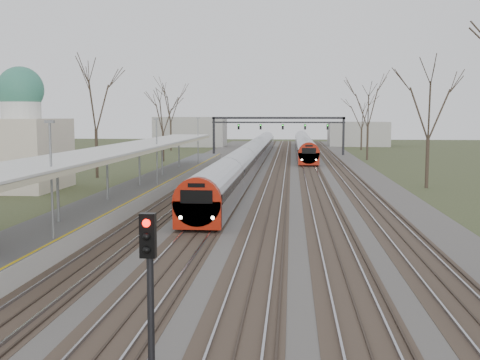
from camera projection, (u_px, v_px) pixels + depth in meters
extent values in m
cube|color=#474442|center=(269.00, 173.00, 65.73)|extent=(24.00, 160.00, 0.10)
cube|color=#4C3828|center=(215.00, 172.00, 66.23)|extent=(2.60, 160.00, 0.06)
cube|color=gray|center=(208.00, 171.00, 66.29)|extent=(0.07, 160.00, 0.12)
cube|color=gray|center=(221.00, 171.00, 66.17)|extent=(0.07, 160.00, 0.12)
cube|color=#4C3828|center=(247.00, 172.00, 65.94)|extent=(2.60, 160.00, 0.06)
cube|color=gray|center=(240.00, 171.00, 65.99)|extent=(0.07, 160.00, 0.12)
cube|color=gray|center=(253.00, 171.00, 65.87)|extent=(0.07, 160.00, 0.12)
cube|color=#4C3828|center=(278.00, 172.00, 65.64)|extent=(2.60, 160.00, 0.06)
cube|color=gray|center=(272.00, 172.00, 65.69)|extent=(0.07, 160.00, 0.12)
cube|color=gray|center=(285.00, 172.00, 65.57)|extent=(0.07, 160.00, 0.12)
cube|color=#4C3828|center=(311.00, 173.00, 65.34)|extent=(2.60, 160.00, 0.06)
cube|color=gray|center=(304.00, 172.00, 65.39)|extent=(0.07, 160.00, 0.12)
cube|color=gray|center=(317.00, 172.00, 65.27)|extent=(0.07, 160.00, 0.12)
cube|color=#4C3828|center=(343.00, 173.00, 65.04)|extent=(2.60, 160.00, 0.06)
cube|color=gray|center=(336.00, 172.00, 65.10)|extent=(0.07, 160.00, 0.12)
cube|color=gray|center=(350.00, 172.00, 64.97)|extent=(0.07, 160.00, 0.12)
cube|color=#9E9B93|center=(151.00, 186.00, 49.11)|extent=(3.50, 69.00, 1.00)
cylinder|color=slate|center=(58.00, 192.00, 29.58)|extent=(0.14, 0.14, 3.00)
cylinder|color=slate|center=(107.00, 176.00, 37.51)|extent=(0.14, 0.14, 3.00)
cylinder|color=slate|center=(139.00, 165.00, 45.43)|extent=(0.14, 0.14, 3.00)
cylinder|color=slate|center=(162.00, 158.00, 53.36)|extent=(0.14, 0.14, 3.00)
cylinder|color=slate|center=(179.00, 153.00, 61.28)|extent=(0.14, 0.14, 3.00)
cube|color=silver|center=(136.00, 146.00, 44.28)|extent=(4.10, 50.00, 0.12)
cube|color=beige|center=(136.00, 148.00, 44.30)|extent=(4.10, 50.00, 0.25)
cube|color=beige|center=(0.00, 155.00, 50.45)|extent=(10.00, 8.00, 6.00)
cylinder|color=silver|center=(21.00, 104.00, 49.83)|extent=(3.20, 3.20, 2.50)
sphere|color=#2E7463|center=(21.00, 90.00, 49.70)|extent=(3.80, 3.80, 3.80)
cube|color=black|center=(214.00, 136.00, 95.99)|extent=(0.35, 0.35, 6.00)
cube|color=black|center=(343.00, 136.00, 94.24)|extent=(0.35, 0.35, 6.00)
cube|color=black|center=(278.00, 118.00, 94.80)|extent=(21.00, 0.35, 0.35)
cube|color=black|center=(278.00, 122.00, 94.88)|extent=(21.00, 0.25, 0.25)
cube|color=black|center=(239.00, 127.00, 95.29)|extent=(0.32, 0.22, 0.85)
sphere|color=#0CFF19|center=(239.00, 125.00, 95.12)|extent=(0.16, 0.16, 0.16)
cube|color=black|center=(261.00, 127.00, 94.99)|extent=(0.32, 0.22, 0.85)
sphere|color=#0CFF19|center=(261.00, 125.00, 94.82)|extent=(0.16, 0.16, 0.16)
cube|color=black|center=(283.00, 127.00, 94.69)|extent=(0.32, 0.22, 0.85)
sphere|color=#0CFF19|center=(283.00, 125.00, 94.52)|extent=(0.16, 0.16, 0.16)
cube|color=black|center=(305.00, 127.00, 94.39)|extent=(0.32, 0.22, 0.85)
sphere|color=#0CFF19|center=(305.00, 125.00, 94.23)|extent=(0.16, 0.16, 0.16)
cube|color=black|center=(328.00, 127.00, 94.09)|extent=(0.32, 0.22, 0.85)
sphere|color=#0CFF19|center=(328.00, 125.00, 93.93)|extent=(0.16, 0.16, 0.16)
cylinder|color=#2D231C|center=(97.00, 154.00, 59.98)|extent=(0.30, 0.30, 4.95)
cylinder|color=#2D231C|center=(427.00, 163.00, 51.42)|extent=(0.30, 0.30, 4.50)
cube|color=#A7A9B1|center=(253.00, 157.00, 76.06)|extent=(2.55, 90.00, 1.60)
cylinder|color=#A7A9B1|center=(253.00, 151.00, 75.99)|extent=(2.60, 89.70, 2.60)
cube|color=black|center=(253.00, 151.00, 75.98)|extent=(2.62, 89.40, 0.55)
cube|color=#9F1A09|center=(197.00, 215.00, 31.58)|extent=(2.55, 0.50, 1.50)
cylinder|color=#9F1A09|center=(197.00, 202.00, 31.56)|extent=(2.60, 0.60, 2.60)
cube|color=black|center=(196.00, 197.00, 31.26)|extent=(1.70, 0.12, 0.70)
sphere|color=white|center=(181.00, 217.00, 31.47)|extent=(0.22, 0.22, 0.22)
sphere|color=white|center=(213.00, 218.00, 31.32)|extent=(0.22, 0.22, 0.22)
cube|color=black|center=(253.00, 164.00, 76.15)|extent=(1.80, 89.00, 0.35)
cube|color=#A7A9B1|center=(304.00, 146.00, 102.22)|extent=(2.55, 60.00, 1.60)
cylinder|color=#A7A9B1|center=(304.00, 142.00, 102.15)|extent=(2.60, 59.70, 2.60)
cube|color=black|center=(304.00, 142.00, 102.14)|extent=(2.62, 59.40, 0.55)
cube|color=#9F1A09|center=(309.00, 159.00, 72.61)|extent=(2.55, 0.50, 1.50)
cylinder|color=#9F1A09|center=(309.00, 153.00, 72.58)|extent=(2.60, 0.60, 2.60)
cube|color=black|center=(309.00, 151.00, 72.28)|extent=(1.70, 0.12, 0.70)
sphere|color=white|center=(302.00, 160.00, 72.49)|extent=(0.22, 0.22, 0.22)
sphere|color=white|center=(316.00, 160.00, 72.35)|extent=(0.22, 0.22, 0.22)
cube|color=black|center=(304.00, 152.00, 102.32)|extent=(1.80, 59.00, 0.35)
cylinder|color=black|center=(151.00, 303.00, 13.66)|extent=(0.16, 0.16, 4.00)
cube|color=black|center=(148.00, 235.00, 13.34)|extent=(0.35, 0.22, 1.00)
sphere|color=#FF0C05|center=(146.00, 223.00, 13.18)|extent=(0.18, 0.18, 0.18)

